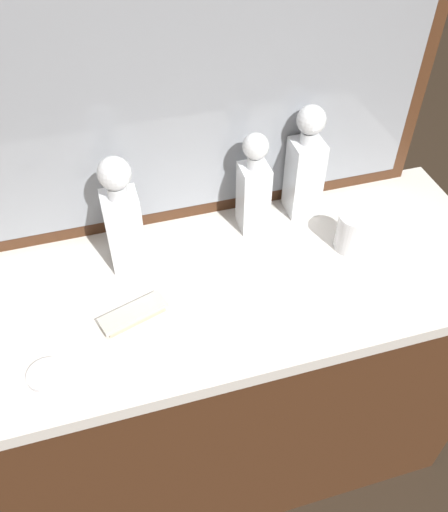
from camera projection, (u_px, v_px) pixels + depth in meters
The scene contains 9 objects.
ground_plane at pixel (224, 447), 1.92m from camera, with size 6.00×6.00×0.00m, color #2D2319.
dresser at pixel (224, 380), 1.60m from camera, with size 1.39×0.55×0.89m.
dresser_mirror at pixel (192, 80), 1.19m from camera, with size 1.23×0.03×0.77m.
crystal_decanter_center at pixel (123, 223), 1.25m from camera, with size 0.08×0.08×0.30m.
crystal_decanter_right at pixel (254, 192), 1.35m from camera, with size 0.07×0.07×0.28m.
crystal_decanter_rear at pixel (305, 172), 1.39m from camera, with size 0.08×0.08×0.31m.
crystal_tumbler_right at pixel (352, 233), 1.34m from camera, with size 0.08×0.08×0.10m.
silver_brush_right at pixel (133, 314), 1.20m from camera, with size 0.16×0.09×0.02m.
porcelain_dish at pixel (46, 375), 1.10m from camera, with size 0.08×0.08×0.01m.
Camera 1 is at (-0.24, -0.84, 1.84)m, focal length 37.73 mm.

